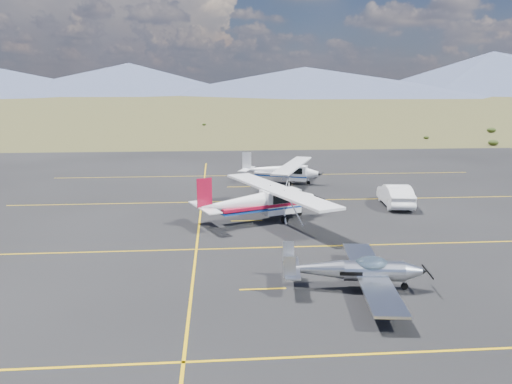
# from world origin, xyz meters

# --- Properties ---
(ground) EXTENTS (1600.00, 1600.00, 0.00)m
(ground) POSITION_xyz_m (0.00, 0.00, 0.00)
(ground) COLOR #383D1C
(ground) RESTS_ON ground
(apron) EXTENTS (72.00, 72.00, 0.02)m
(apron) POSITION_xyz_m (0.00, 7.00, 0.00)
(apron) COLOR black
(apron) RESTS_ON ground
(aircraft_low_wing) EXTENTS (5.88, 8.16, 1.76)m
(aircraft_low_wing) POSITION_xyz_m (0.94, -3.82, 0.85)
(aircraft_low_wing) COLOR silver
(aircraft_low_wing) RESTS_ON apron
(aircraft_cessna) EXTENTS (8.73, 11.91, 3.09)m
(aircraft_cessna) POSITION_xyz_m (-2.12, 7.32, 1.37)
(aircraft_cessna) COLOR white
(aircraft_cessna) RESTS_ON apron
(aircraft_plain) EXTENTS (7.32, 10.17, 2.63)m
(aircraft_plain) POSITION_xyz_m (0.84, 19.82, 1.17)
(aircraft_plain) COLOR white
(aircraft_plain) RESTS_ON apron
(sedan) EXTENTS (2.20, 5.00, 1.60)m
(sedan) POSITION_xyz_m (7.88, 10.70, 0.81)
(sedan) COLOR white
(sedan) RESTS_ON apron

